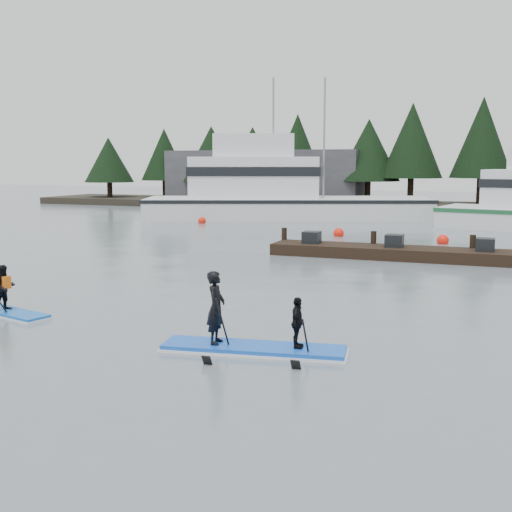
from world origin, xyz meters
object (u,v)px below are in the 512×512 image
at_px(fishing_boat_large, 278,206).
at_px(paddleboard_duo, 249,330).
at_px(floating_dock, 445,255).
at_px(paddleboard_solo, 5,297).

bearing_deg(fishing_boat_large, paddleboard_duo, -92.88).
relative_size(fishing_boat_large, floating_dock, 1.44).
xyz_separation_m(fishing_boat_large, paddleboard_solo, (3.26, -30.03, -0.40)).
height_order(paddleboard_solo, paddleboard_duo, paddleboard_duo).
relative_size(fishing_boat_large, paddleboard_solo, 7.01).
bearing_deg(floating_dock, fishing_boat_large, 127.45).
distance_m(floating_dock, paddleboard_duo, 14.55).
height_order(fishing_boat_large, paddleboard_duo, fishing_boat_large).
xyz_separation_m(floating_dock, paddleboard_solo, (-9.66, -13.55, 0.21)).
distance_m(fishing_boat_large, floating_dock, 20.95).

